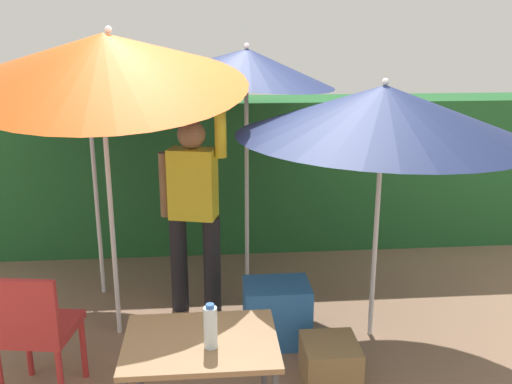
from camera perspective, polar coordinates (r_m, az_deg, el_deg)
ground_plane at (r=4.43m, az=0.35°, el=-14.92°), size 24.00×24.00×0.00m
hedge_row at (r=6.09m, az=-1.49°, el=1.91°), size 8.00×0.70×1.57m
umbrella_rainbow at (r=4.08m, az=12.62°, el=7.87°), size 2.07×2.07×1.95m
umbrella_orange at (r=4.87m, az=-0.97°, el=12.53°), size 1.54×1.52×2.19m
umbrella_yellow at (r=4.11m, az=-14.85°, el=12.74°), size 1.98×2.00×2.46m
umbrella_navy at (r=4.89m, az=-16.47°, el=10.10°), size 1.69×1.69×2.02m
person_vendor at (r=4.56m, az=-6.24°, el=-1.15°), size 0.55×0.30×1.88m
chair_plastic at (r=3.85m, az=-21.30°, el=-12.51°), size 0.50×0.50×0.89m
cooler_box at (r=4.35m, az=2.08°, el=-11.95°), size 0.49×0.37×0.47m
crate_cardboard at (r=3.98m, az=7.40°, el=-16.51°), size 0.36×0.38×0.29m
folding_table at (r=3.12m, az=-5.51°, el=-15.85°), size 0.80×0.60×0.72m
bottle_water at (r=2.95m, az=-4.57°, el=-13.27°), size 0.07×0.07×0.24m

